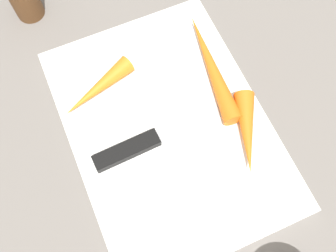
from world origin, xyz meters
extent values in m
plane|color=slate|center=(0.00, 0.00, 0.00)|extent=(1.40, 1.40, 0.00)
cube|color=white|center=(0.00, 0.00, 0.01)|extent=(0.36, 0.26, 0.01)
cube|color=#B7B7BC|center=(-0.01, -0.04, 0.01)|extent=(0.02, 0.11, 0.00)
cube|color=black|center=(-0.01, 0.06, 0.02)|extent=(0.03, 0.09, 0.01)
cone|color=orange|center=(0.08, 0.07, 0.02)|extent=(0.06, 0.12, 0.03)
cone|color=orange|center=(-0.05, -0.09, 0.03)|extent=(0.11, 0.07, 0.03)
cone|color=orange|center=(0.06, -0.09, 0.03)|extent=(0.18, 0.05, 0.03)
camera|label=1|loc=(-0.17, 0.08, 0.49)|focal=40.52mm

